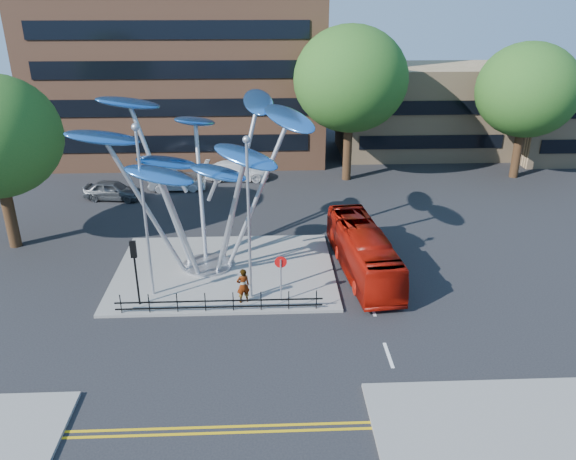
{
  "coord_description": "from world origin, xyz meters",
  "views": [
    {
      "loc": [
        1.3,
        -21.79,
        14.61
      ],
      "look_at": [
        2.42,
        4.0,
        3.36
      ],
      "focal_mm": 35.0,
      "sensor_mm": 36.0,
      "label": 1
    }
  ],
  "objects_px": {
    "parked_car_left": "(113,190)",
    "parked_car_right": "(237,171)",
    "tree_far": "(528,90)",
    "traffic_light_island": "(134,259)",
    "street_lamp_left": "(143,198)",
    "tree_right": "(351,79)",
    "no_entry_sign_island": "(281,271)",
    "parked_car_mid": "(177,181)",
    "red_bus": "(363,251)",
    "leaf_sculpture": "(199,149)",
    "street_lamp_right": "(248,205)",
    "pedestrian": "(243,286)"
  },
  "relations": [
    {
      "from": "street_lamp_right",
      "to": "red_bus",
      "type": "xyz_separation_m",
      "value": [
        6.1,
        2.7,
        -3.82
      ]
    },
    {
      "from": "tree_far",
      "to": "street_lamp_left",
      "type": "distance_m",
      "value": 32.37
    },
    {
      "from": "street_lamp_right",
      "to": "parked_car_left",
      "type": "distance_m",
      "value": 18.82
    },
    {
      "from": "tree_far",
      "to": "parked_car_left",
      "type": "relative_size",
      "value": 2.55
    },
    {
      "from": "street_lamp_left",
      "to": "parked_car_right",
      "type": "height_order",
      "value": "street_lamp_left"
    },
    {
      "from": "tree_right",
      "to": "leaf_sculpture",
      "type": "xyz_separation_m",
      "value": [
        -10.07,
        -15.32,
        -1.16
      ]
    },
    {
      "from": "no_entry_sign_island",
      "to": "red_bus",
      "type": "height_order",
      "value": "no_entry_sign_island"
    },
    {
      "from": "street_lamp_right",
      "to": "red_bus",
      "type": "height_order",
      "value": "street_lamp_right"
    },
    {
      "from": "leaf_sculpture",
      "to": "parked_car_right",
      "type": "distance_m",
      "value": 16.81
    },
    {
      "from": "street_lamp_left",
      "to": "street_lamp_right",
      "type": "distance_m",
      "value": 5.03
    },
    {
      "from": "tree_far",
      "to": "traffic_light_island",
      "type": "xyz_separation_m",
      "value": [
        -27.0,
        -19.5,
        -4.49
      ]
    },
    {
      "from": "pedestrian",
      "to": "parked_car_right",
      "type": "height_order",
      "value": "pedestrian"
    },
    {
      "from": "parked_car_left",
      "to": "no_entry_sign_island",
      "type": "bearing_deg",
      "value": -133.52
    },
    {
      "from": "red_bus",
      "to": "parked_car_right",
      "type": "relative_size",
      "value": 1.76
    },
    {
      "from": "street_lamp_right",
      "to": "parked_car_left",
      "type": "bearing_deg",
      "value": 124.97
    },
    {
      "from": "parked_car_mid",
      "to": "parked_car_right",
      "type": "height_order",
      "value": "parked_car_right"
    },
    {
      "from": "leaf_sculpture",
      "to": "parked_car_mid",
      "type": "relative_size",
      "value": 2.95
    },
    {
      "from": "pedestrian",
      "to": "leaf_sculpture",
      "type": "bearing_deg",
      "value": -80.77
    },
    {
      "from": "pedestrian",
      "to": "traffic_light_island",
      "type": "bearing_deg",
      "value": -18.56
    },
    {
      "from": "parked_car_left",
      "to": "parked_car_right",
      "type": "distance_m",
      "value": 9.98
    },
    {
      "from": "street_lamp_right",
      "to": "parked_car_mid",
      "type": "bearing_deg",
      "value": 109.55
    },
    {
      "from": "red_bus",
      "to": "parked_car_right",
      "type": "bearing_deg",
      "value": 109.28
    },
    {
      "from": "street_lamp_right",
      "to": "street_lamp_left",
      "type": "bearing_deg",
      "value": 174.29
    },
    {
      "from": "tree_right",
      "to": "traffic_light_island",
      "type": "height_order",
      "value": "tree_right"
    },
    {
      "from": "traffic_light_island",
      "to": "pedestrian",
      "type": "bearing_deg",
      "value": 0.0
    },
    {
      "from": "tree_far",
      "to": "no_entry_sign_island",
      "type": "height_order",
      "value": "tree_far"
    },
    {
      "from": "leaf_sculpture",
      "to": "street_lamp_right",
      "type": "relative_size",
      "value": 1.53
    },
    {
      "from": "parked_car_mid",
      "to": "parked_car_right",
      "type": "distance_m",
      "value": 5.11
    },
    {
      "from": "tree_far",
      "to": "street_lamp_left",
      "type": "bearing_deg",
      "value": -145.08
    },
    {
      "from": "street_lamp_right",
      "to": "pedestrian",
      "type": "bearing_deg",
      "value": -126.1
    },
    {
      "from": "street_lamp_left",
      "to": "pedestrian",
      "type": "height_order",
      "value": "street_lamp_left"
    },
    {
      "from": "street_lamp_left",
      "to": "parked_car_mid",
      "type": "distance_m",
      "value": 17.05
    },
    {
      "from": "tree_right",
      "to": "traffic_light_island",
      "type": "distance_m",
      "value": 24.06
    },
    {
      "from": "leaf_sculpture",
      "to": "street_lamp_left",
      "type": "height_order",
      "value": "leaf_sculpture"
    },
    {
      "from": "traffic_light_island",
      "to": "tree_right",
      "type": "bearing_deg",
      "value": 56.31
    },
    {
      "from": "pedestrian",
      "to": "tree_far",
      "type": "bearing_deg",
      "value": -156.84
    },
    {
      "from": "street_lamp_left",
      "to": "tree_right",
      "type": "bearing_deg",
      "value": 55.95
    },
    {
      "from": "tree_far",
      "to": "leaf_sculpture",
      "type": "distance_m",
      "value": 28.53
    },
    {
      "from": "street_lamp_left",
      "to": "red_bus",
      "type": "height_order",
      "value": "street_lamp_left"
    },
    {
      "from": "leaf_sculpture",
      "to": "red_bus",
      "type": "xyz_separation_m",
      "value": [
        8.67,
        -0.98,
        -5.59
      ]
    },
    {
      "from": "tree_right",
      "to": "parked_car_mid",
      "type": "height_order",
      "value": "tree_right"
    },
    {
      "from": "tree_right",
      "to": "street_lamp_left",
      "type": "bearing_deg",
      "value": -124.05
    },
    {
      "from": "tree_far",
      "to": "parked_car_mid",
      "type": "bearing_deg",
      "value": -175.58
    },
    {
      "from": "leaf_sculpture",
      "to": "tree_far",
      "type": "bearing_deg",
      "value": 32.48
    },
    {
      "from": "pedestrian",
      "to": "parked_car_right",
      "type": "xyz_separation_m",
      "value": [
        -1.13,
        19.8,
        -0.3
      ]
    },
    {
      "from": "tree_far",
      "to": "parked_car_mid",
      "type": "xyz_separation_m",
      "value": [
        -27.49,
        -2.13,
        -6.4
      ]
    },
    {
      "from": "traffic_light_island",
      "to": "pedestrian",
      "type": "height_order",
      "value": "traffic_light_island"
    },
    {
      "from": "traffic_light_island",
      "to": "parked_car_right",
      "type": "bearing_deg",
      "value": 78.56
    },
    {
      "from": "street_lamp_right",
      "to": "traffic_light_island",
      "type": "xyz_separation_m",
      "value": [
        -5.5,
        -0.5,
        -2.48
      ]
    },
    {
      "from": "no_entry_sign_island",
      "to": "parked_car_mid",
      "type": "height_order",
      "value": "no_entry_sign_island"
    }
  ]
}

